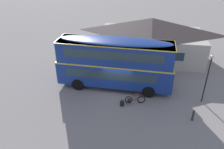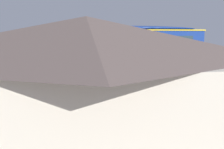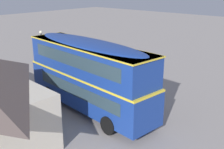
{
  "view_description": "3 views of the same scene",
  "coord_description": "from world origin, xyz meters",
  "views": [
    {
      "loc": [
        1.11,
        -16.99,
        11.34
      ],
      "look_at": [
        -0.46,
        -0.36,
        1.97
      ],
      "focal_mm": 35.4,
      "sensor_mm": 36.0,
      "label": 1
    },
    {
      "loc": [
        4.78,
        17.33,
        4.07
      ],
      "look_at": [
        0.04,
        -1.09,
        1.25
      ],
      "focal_mm": 41.02,
      "sensor_mm": 36.0,
      "label": 2
    },
    {
      "loc": [
        -13.04,
        12.76,
        8.24
      ],
      "look_at": [
        -0.81,
        -0.87,
        2.22
      ],
      "focal_mm": 44.93,
      "sensor_mm": 36.0,
      "label": 3
    }
  ],
  "objects": [
    {
      "name": "ground_plane",
      "position": [
        0.0,
        0.0,
        0.0
      ],
      "size": [
        120.0,
        120.0,
        0.0
      ],
      "primitive_type": "plane",
      "color": "gray"
    },
    {
      "name": "double_decker_bus",
      "position": [
        -0.31,
        0.86,
        2.64
      ],
      "size": [
        10.64,
        3.5,
        4.79
      ],
      "color": "black",
      "rests_on": "ground"
    },
    {
      "name": "touring_bicycle",
      "position": [
        1.56,
        -1.65,
        0.37
      ],
      "size": [
        1.75,
        0.58,
        1.03
      ],
      "color": "black",
      "rests_on": "ground"
    },
    {
      "name": "backpack_on_ground",
      "position": [
        0.54,
        -2.11,
        0.27
      ],
      "size": [
        0.36,
        0.37,
        0.52
      ],
      "color": "black",
      "rests_on": "ground"
    },
    {
      "name": "water_bottle_red_squeeze",
      "position": [
        0.99,
        -2.02,
        0.12
      ],
      "size": [
        0.07,
        0.07,
        0.26
      ],
      "color": "#D84C33",
      "rests_on": "ground"
    },
    {
      "name": "street_lamp",
      "position": [
        7.34,
        -0.87,
        2.72
      ],
      "size": [
        0.28,
        0.28,
        4.37
      ],
      "color": "black",
      "rests_on": "ground"
    },
    {
      "name": "kerb_bollard",
      "position": [
        6.0,
        -3.44,
        0.5
      ],
      "size": [
        0.16,
        0.16,
        0.97
      ],
      "color": "#333338",
      "rests_on": "ground"
    }
  ]
}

